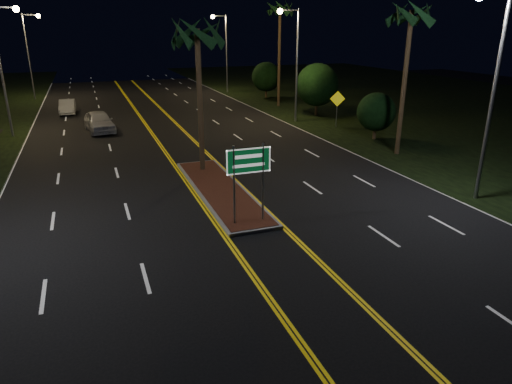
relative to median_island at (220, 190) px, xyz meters
name	(u,v)px	position (x,y,z in m)	size (l,w,h in m)	color
ground	(275,255)	(0.00, -7.00, -0.08)	(120.00, 120.00, 0.00)	black
grass_right	(448,104)	(30.00, 18.00, -0.08)	(40.00, 110.00, 0.01)	black
median_island	(220,190)	(0.00, 0.00, 0.00)	(2.25, 10.25, 0.17)	gray
highway_sign	(249,168)	(0.00, -4.20, 2.32)	(1.80, 0.08, 3.20)	gray
streetlight_left_mid	(5,56)	(-10.61, 17.00, 5.57)	(1.91, 0.44, 9.00)	gray
streetlight_left_far	(31,46)	(-10.61, 37.00, 5.57)	(1.91, 0.44, 9.00)	gray
streetlight_right_near	(490,75)	(10.61, -5.00, 5.57)	(1.91, 0.44, 9.00)	gray
streetlight_right_mid	(293,52)	(10.61, 15.00, 5.57)	(1.91, 0.44, 9.00)	gray
streetlight_right_far	(223,44)	(10.61, 35.00, 5.57)	(1.91, 0.44, 9.00)	gray
palm_median	(197,33)	(0.00, 3.50, 7.19)	(2.40, 2.40, 8.30)	#382819
palm_right_near	(412,15)	(12.50, 3.00, 8.13)	(2.40, 2.40, 9.30)	#382819
palm_right_far	(280,10)	(12.80, 23.00, 9.06)	(2.40, 2.40, 10.30)	#382819
shrub_near	(376,112)	(13.50, 7.00, 1.86)	(2.70, 2.70, 3.30)	#382819
shrub_mid	(317,85)	(14.00, 17.00, 2.64)	(3.78, 3.78, 4.62)	#382819
shrub_far	(266,77)	(13.80, 29.00, 2.25)	(3.24, 3.24, 3.96)	#382819
car_near	(99,120)	(-4.88, 16.45, 0.83)	(2.35, 5.47, 1.82)	#B2B3B9
car_far	(67,106)	(-7.33, 25.77, 0.66)	(1.91, 4.45, 1.48)	silver
warning_sign	(337,103)	(13.00, 11.59, 1.82)	(1.15, 0.40, 2.87)	gray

